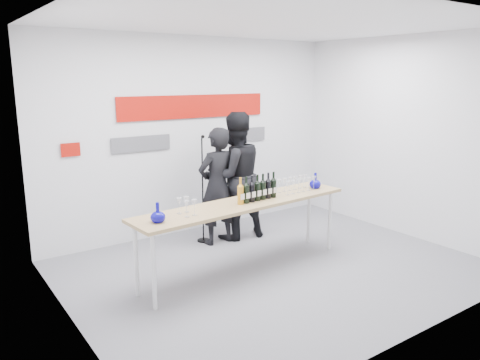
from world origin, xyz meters
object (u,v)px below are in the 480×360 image
Objects in this scene: presenter_left at (217,186)px; tasting_table at (245,207)px; presenter_right at (235,176)px; mic_stand at (203,210)px.

tasting_table is at bearing 73.40° from presenter_left.
tasting_table is 1.27m from presenter_right.
mic_stand is (-0.14, 0.17, -0.37)m from presenter_left.
tasting_table is 1.76× the size of presenter_left.
presenter_left reaches higher than tasting_table.
presenter_right is (0.35, 0.06, 0.10)m from presenter_left.
presenter_right reaches higher than mic_stand.
mic_stand is at bearing -7.17° from presenter_right.
presenter_left is (0.26, 1.04, 0.03)m from tasting_table.
mic_stand reaches higher than tasting_table.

